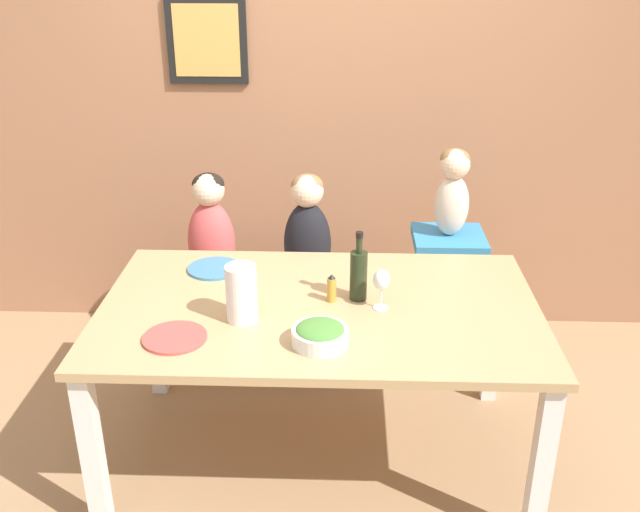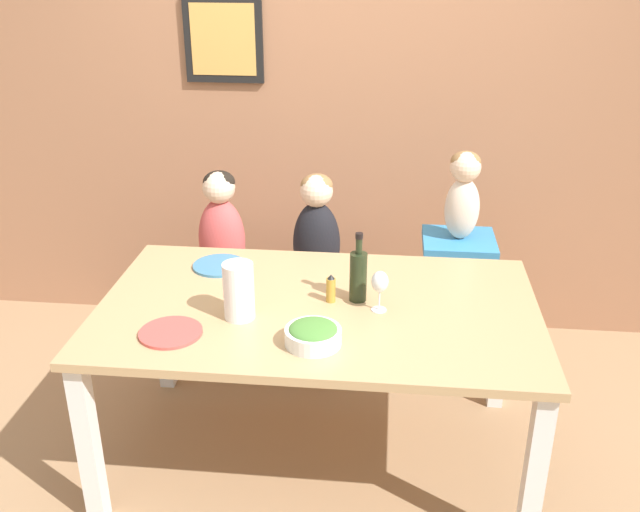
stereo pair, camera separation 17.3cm
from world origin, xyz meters
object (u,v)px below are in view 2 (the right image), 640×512
Objects in this scene: chair_far_center at (317,296)px; dinner_plate_front_left at (171,333)px; chair_right_highchair at (457,269)px; person_child_center at (317,230)px; wine_bottle at (358,275)px; person_child_left at (221,226)px; paper_towel_roll at (239,291)px; person_baby_right at (463,190)px; dinner_plate_back_left at (219,266)px; wine_glass_near at (380,283)px; chair_far_left at (225,292)px; salad_bowl_large at (313,334)px.

chair_far_center is 1.17m from dinner_plate_front_left.
person_child_center is (-0.70, 0.00, 0.18)m from chair_right_highchair.
wine_bottle is at bearing -70.61° from person_child_center.
dinner_plate_front_left is (-0.67, -0.34, -0.11)m from wine_bottle.
person_child_left reaches higher than paper_towel_roll.
person_child_left is at bearing 92.78° from dinner_plate_front_left.
person_baby_right is at bearing 56.41° from wine_bottle.
chair_far_center is at bearing -179.88° from person_baby_right.
person_child_center reaches higher than dinner_plate_back_left.
wine_glass_near is (0.81, -0.77, 0.10)m from person_child_left.
wine_glass_near reaches higher than dinner_plate_back_left.
chair_far_center is 0.81× the size of person_child_left.
salad_bowl_large is at bearing -60.87° from chair_far_left.
chair_far_left is 0.81× the size of person_child_center.
salad_bowl_large is (-0.60, -1.05, 0.21)m from chair_right_highchair.
chair_right_highchair is at bearing 42.37° from dinner_plate_front_left.
person_child_left is 1.34× the size of person_baby_right.
paper_towel_roll is (0.28, -0.88, 0.46)m from chair_far_left.
paper_towel_roll is (-0.44, -0.19, -0.00)m from wine_bottle.
salad_bowl_large is (0.10, -1.05, 0.39)m from chair_far_center.
paper_towel_roll is at bearing -102.96° from chair_far_center.
salad_bowl_large is at bearing -51.23° from dinner_plate_back_left.
person_child_left and person_child_center have the same top height.
chair_far_left is 0.63× the size of chair_right_highchair.
chair_far_center is 1.01m from paper_towel_roll.
chair_right_highchair is 0.90m from wine_glass_near.
wine_glass_near is (0.33, -0.77, 0.47)m from chair_far_center.
dinner_plate_back_left is (0.09, -0.44, 0.36)m from chair_far_left.
salad_bowl_large is 0.53m from dinner_plate_front_left.
person_baby_right is at bearing 44.31° from paper_towel_roll.
chair_right_highchair is 2.57× the size of wine_bottle.
wine_bottle is at bearing -70.58° from chair_far_center.
person_child_left is 1.98× the size of wine_bottle.
wine_bottle reaches higher than dinner_plate_front_left.
person_baby_right reaches higher than person_child_center.
person_child_left is (-0.48, 0.00, 0.37)m from chair_far_center.
person_child_center is 0.84m from wine_glass_near.
chair_far_left is 0.48m from chair_far_center.
wine_glass_near is 0.72× the size of dinner_plate_back_left.
chair_right_highchair is 0.72m from person_child_center.
dinner_plate_front_left is (-0.23, -0.15, -0.11)m from paper_towel_roll.
wine_bottle reaches higher than chair_far_left.
wine_glass_near is (0.53, 0.11, 0.01)m from paper_towel_roll.
person_baby_right is at bearing 0.04° from person_child_center.
paper_towel_roll is at bearing -72.38° from chair_far_left.
dinner_plate_back_left is at bearing -158.13° from chair_right_highchair.
wine_bottle is at bearing -43.56° from person_child_left.
person_child_left is at bearing 179.95° from chair_right_highchair.
person_child_center is 1.34× the size of person_baby_right.
salad_bowl_large is at bearing -84.47° from chair_far_center.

